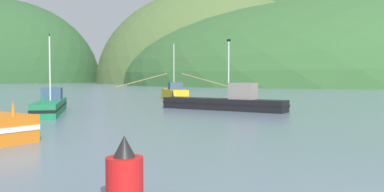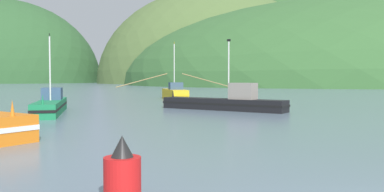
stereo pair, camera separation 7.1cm
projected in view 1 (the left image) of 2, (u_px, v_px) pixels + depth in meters
The scene contains 8 objects.
hill_mid_left at pixel (213, 83), 214.18m from camera, with size 120.41×96.33×97.49m, color #516B38.
hill_far_right at pixel (304, 83), 227.21m from camera, with size 95.61×76.49×101.54m, color #386633.
hill_far_left at pixel (360, 84), 180.75m from camera, with size 206.93×165.54×72.78m, color #386633.
hill_far_center at pixel (0, 83), 231.21m from camera, with size 111.44×89.16×93.91m, color #2D562D.
fishing_boat_yellow at pixel (174, 94), 53.72m from camera, with size 15.13×8.63×7.56m.
fishing_boat_green at pixel (51, 105), 33.36m from camera, with size 3.41×11.36×6.45m.
fishing_boat_black at pixel (225, 102), 36.51m from camera, with size 10.53×8.89×6.30m.
channel_buoy at pixel (125, 176), 9.41m from camera, with size 0.86×0.86×1.59m.
Camera 1 is at (-5.36, -7.34, 2.91)m, focal length 38.31 mm.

